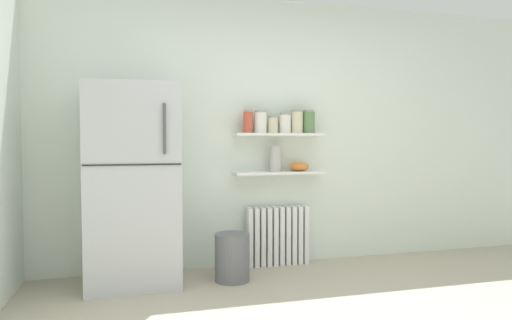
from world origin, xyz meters
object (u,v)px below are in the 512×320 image
trash_bin (232,257)px  storage_jar_2 (273,125)px  storage_jar_0 (248,122)px  radiator (278,236)px  shelf_bowl (299,167)px  storage_jar_1 (260,122)px  storage_jar_5 (309,122)px  vase (275,159)px  storage_jar_3 (285,123)px  storage_jar_4 (297,122)px  refrigerator (133,185)px

trash_bin → storage_jar_2: bearing=35.8°
storage_jar_0 → storage_jar_2: size_ratio=1.33×
radiator → storage_jar_2: (-0.06, -0.03, 1.09)m
storage_jar_0 → shelf_bowl: 0.68m
storage_jar_1 → storage_jar_5: storage_jar_5 is taller
storage_jar_0 → vase: bearing=0.0°
storage_jar_2 → storage_jar_3: (0.12, -0.00, 0.01)m
storage_jar_2 → shelf_bowl: storage_jar_2 is taller
storage_jar_0 → storage_jar_5: storage_jar_5 is taller
storage_jar_4 → trash_bin: (-0.72, -0.34, -1.20)m
refrigerator → storage_jar_2: (1.30, 0.20, 0.53)m
storage_jar_2 → vase: 0.33m
storage_jar_2 → shelf_bowl: size_ratio=0.86×
refrigerator → vase: 1.35m
storage_jar_5 → trash_bin: bearing=-157.9°
storage_jar_3 → storage_jar_5: bearing=0.0°
radiator → storage_jar_4: 1.13m
storage_jar_4 → vase: 0.42m
vase → storage_jar_2: bearing=180.0°
storage_jar_3 → vase: 0.35m
radiator → trash_bin: 0.66m
trash_bin → vase: bearing=34.4°
refrigerator → vase: refrigerator is taller
radiator → storage_jar_5: 1.16m
storage_jar_0 → trash_bin: size_ratio=0.53×
refrigerator → storage_jar_5: 1.77m
storage_jar_0 → vase: storage_jar_0 is taller
storage_jar_4 → vase: bearing=180.0°
vase → storage_jar_4: bearing=0.0°
storage_jar_1 → shelf_bowl: (0.40, 0.00, -0.43)m
storage_jar_4 → vase: size_ratio=0.91×
storage_jar_1 → storage_jar_5: size_ratio=0.95×
vase → shelf_bowl: (0.25, 0.00, -0.08)m
storage_jar_4 → shelf_bowl: 0.44m
storage_jar_4 → shelf_bowl: size_ratio=1.18×
refrigerator → shelf_bowl: (1.57, 0.20, 0.12)m
storage_jar_5 → vase: storage_jar_5 is taller
radiator → storage_jar_5: size_ratio=2.70×
radiator → storage_jar_4: (0.18, -0.03, 1.12)m
storage_jar_0 → storage_jar_1: size_ratio=1.01×
storage_jar_4 → vase: storage_jar_4 is taller
storage_jar_4 → trash_bin: bearing=-154.6°
radiator → vase: (-0.04, -0.03, 0.76)m
vase → trash_bin: size_ratio=0.60×
radiator → storage_jar_2: size_ratio=3.74×
storage_jar_4 → storage_jar_1: bearing=180.0°
storage_jar_0 → vase: size_ratio=0.88×
storage_jar_1 → vase: (0.15, 0.00, -0.35)m
storage_jar_1 → storage_jar_4: size_ratio=0.95×
storage_jar_0 → storage_jar_4: bearing=0.0°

